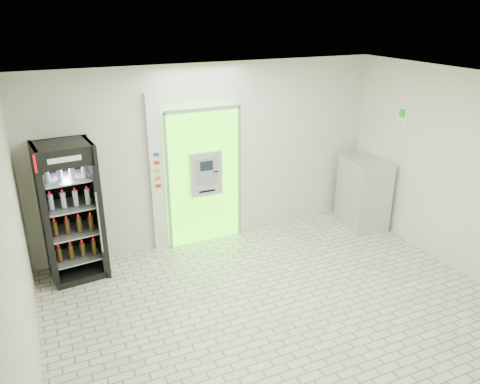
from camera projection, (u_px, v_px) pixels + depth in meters
ground at (282, 312)px, 6.25m from camera, size 6.00×6.00×0.00m
room_shell at (288, 183)px, 5.57m from camera, size 6.00×6.00×6.00m
atm_assembly at (204, 176)px, 7.79m from camera, size 1.30×0.24×2.33m
pillar at (157, 175)px, 7.47m from camera, size 0.22×0.11×2.60m
beverage_cooler at (71, 214)px, 6.81m from camera, size 0.84×0.78×2.06m
steel_cabinet at (363, 192)px, 8.57m from camera, size 0.78×1.04×1.26m
exit_sign at (403, 115)px, 7.79m from camera, size 0.02×0.22×0.26m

